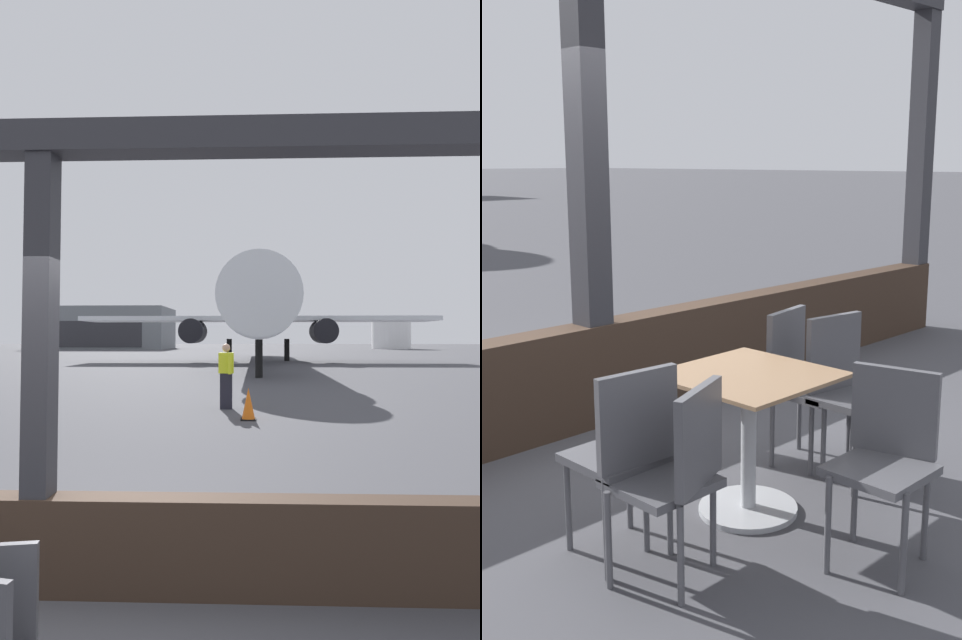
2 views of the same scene
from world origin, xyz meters
TOP-DOWN VIEW (x-y plane):
  - window_frame at (0.00, 0.00)m, footprint 8.79×0.24m
  - dining_table at (-0.28, -1.69)m, footprint 0.76×0.76m
  - cafe_chair_window_left at (-1.02, -1.62)m, footprint 0.42×0.42m
  - cafe_chair_window_right at (0.44, -1.46)m, footprint 0.44×0.44m
  - cafe_chair_aisle_left at (0.46, -1.76)m, footprint 0.44×0.44m
  - cafe_chair_aisle_right at (-0.98, -1.92)m, footprint 0.50×0.50m
  - cafe_chair_side_extra at (-0.20, -2.45)m, footprint 0.46×0.46m

SIDE VIEW (x-z plane):
  - dining_table at x=-0.28m, z-range 0.05..0.80m
  - cafe_chair_aisle_right at x=-0.98m, z-range 0.08..0.97m
  - cafe_chair_side_extra at x=-0.20m, z-range 0.09..0.98m
  - cafe_chair_window_right at x=0.44m, z-range 0.09..1.02m
  - cafe_chair_window_left at x=-1.02m, z-range 0.09..1.02m
  - cafe_chair_aisle_left at x=0.46m, z-range 0.09..1.03m
  - window_frame at x=0.00m, z-range -0.55..2.98m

